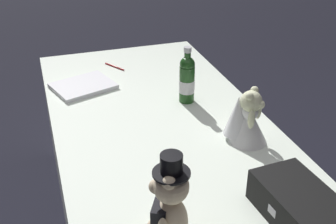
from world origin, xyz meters
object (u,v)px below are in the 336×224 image
Objects in this scene: teddy_bear_groom at (169,207)px; teddy_bear_bride at (246,119)px; gift_case_black at (299,206)px; guestbook at (83,86)px; champagne_bottle at (187,79)px; signing_pen at (115,67)px.

teddy_bear_bride is at bearing 133.06° from teddy_bear_groom.
gift_case_black is 1.28m from guestbook.
teddy_bear_groom reaches higher than champagne_bottle.
teddy_bear_groom is at bearing -46.94° from teddy_bear_bride.
champagne_bottle is 0.88m from gift_case_black.
champagne_bottle is at bearing 25.56° from signing_pen.
signing_pen is at bearing -154.44° from champagne_bottle.
teddy_bear_groom reaches higher than teddy_bear_bride.
champagne_bottle is at bearing 38.29° from guestbook.
signing_pen is (-0.51, -0.24, -0.11)m from champagne_bottle.
gift_case_black is 1.15× the size of guestbook.
guestbook is at bearing -45.01° from signing_pen.
signing_pen is 1.41m from gift_case_black.
champagne_bottle is (-0.40, -0.11, 0.02)m from teddy_bear_bride.
teddy_bear_groom is at bearing -13.70° from guestbook.
champagne_bottle reaches higher than gift_case_black.
teddy_bear_groom is 0.64m from teddy_bear_bride.
guestbook is (0.21, -0.21, 0.01)m from signing_pen.
champagne_bottle is (-0.83, 0.36, -0.01)m from teddy_bear_groom.
teddy_bear_bride reaches higher than signing_pen.
teddy_bear_bride is 0.90m from guestbook.
gift_case_black is (1.38, 0.30, 0.05)m from signing_pen.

